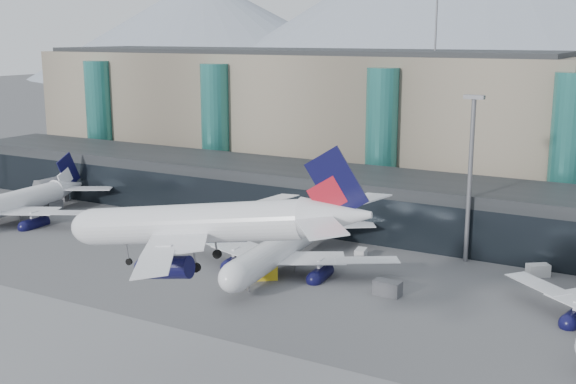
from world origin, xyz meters
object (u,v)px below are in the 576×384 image
object	(u,v)px
hero_jet	(222,214)
jet_parked_mid	(286,237)
jet_parked_left	(20,195)
veh_c	(388,288)
veh_f	(53,206)
veh_d	(538,270)
veh_g	(361,254)
veh_h	(263,271)
lightmast_mid	(470,169)

from	to	relation	value
hero_jet	jet_parked_mid	distance (m)	41.54
jet_parked_left	veh_c	distance (m)	76.59
hero_jet	jet_parked_left	size ratio (longest dim) A/B	0.87
veh_f	hero_jet	bearing A→B (deg)	-118.51
jet_parked_mid	veh_d	bearing A→B (deg)	-74.17
veh_c	veh_g	xyz separation A→B (m)	(-9.74, 13.25, -0.25)
veh_c	veh_d	size ratio (longest dim) A/B	1.16
jet_parked_left	veh_c	bearing A→B (deg)	-96.22
veh_h	jet_parked_left	bearing A→B (deg)	136.67
jet_parked_left	veh_f	xyz separation A→B (m)	(0.59, 7.43, -3.63)
jet_parked_left	veh_g	bearing A→B (deg)	-85.38
veh_c	veh_h	world-z (taller)	veh_h
hero_jet	veh_g	size ratio (longest dim) A/B	12.52
jet_parked_left	veh_d	xyz separation A→B (m)	(92.47, 13.47, -3.71)
lightmast_mid	jet_parked_mid	xyz separation A→B (m)	(-23.14, -15.50, -9.90)
lightmast_mid	hero_jet	world-z (taller)	lightmast_mid
veh_g	jet_parked_left	bearing A→B (deg)	-92.02
veh_c	veh_g	distance (m)	16.45
jet_parked_left	veh_d	distance (m)	93.52
jet_parked_mid	veh_f	size ratio (longest dim) A/B	10.54
hero_jet	jet_parked_left	xyz separation A→B (m)	(-72.07, 36.83, -13.25)
jet_parked_left	veh_h	bearing A→B (deg)	-99.72
veh_h	hero_jet	bearing A→B (deg)	-101.58
hero_jet	veh_g	world-z (taller)	hero_jet
jet_parked_mid	veh_d	distance (m)	37.06
lightmast_mid	veh_c	size ratio (longest dim) A/B	7.00
veh_f	veh_g	size ratio (longest dim) A/B	1.34
veh_d	veh_g	xyz separation A→B (m)	(-25.85, -4.83, -0.13)
lightmast_mid	veh_g	size ratio (longest dim) A/B	9.75
hero_jet	veh_h	xyz separation A→B (m)	(-13.74, 29.73, -16.76)
jet_parked_mid	veh_d	world-z (taller)	jet_parked_mid
jet_parked_mid	veh_g	world-z (taller)	jet_parked_mid
veh_g	veh_h	size ratio (longest dim) A/B	0.66
jet_parked_left	veh_c	world-z (taller)	jet_parked_left
lightmast_mid	veh_d	distance (m)	17.66
veh_f	veh_c	bearing A→B (deg)	-95.77
veh_d	veh_h	size ratio (longest dim) A/B	0.79
jet_parked_left	veh_g	distance (m)	67.29
jet_parked_left	veh_f	distance (m)	8.29
jet_parked_left	veh_h	xyz separation A→B (m)	(58.33, -7.10, -3.51)
jet_parked_mid	veh_h	world-z (taller)	jet_parked_mid
lightmast_mid	veh_h	world-z (taller)	lightmast_mid
jet_parked_mid	veh_g	size ratio (longest dim) A/B	14.07
lightmast_mid	veh_f	bearing A→B (deg)	-174.31
jet_parked_left	veh_h	distance (m)	58.86
hero_jet	veh_f	xyz separation A→B (m)	(-71.48, 44.27, -16.88)
veh_c	veh_f	size ratio (longest dim) A/B	1.04
jet_parked_mid	veh_h	distance (m)	7.86
veh_d	veh_c	bearing A→B (deg)	-168.86
veh_c	veh_d	distance (m)	24.21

